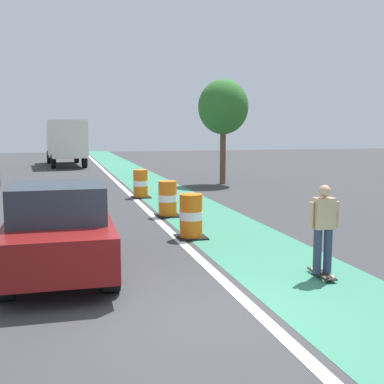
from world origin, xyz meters
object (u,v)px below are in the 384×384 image
(skateboarder_on_lane, at_px, (323,228))
(traffic_barrel_back, at_px, (141,184))
(traffic_barrel_mid, at_px, (168,199))
(parked_sedan_nearest, at_px, (59,230))
(street_tree_sidewalk, at_px, (223,108))
(traffic_barrel_front, at_px, (191,217))
(delivery_truck_down_block, at_px, (65,140))

(skateboarder_on_lane, relative_size, traffic_barrel_back, 1.55)
(skateboarder_on_lane, relative_size, traffic_barrel_mid, 1.55)
(parked_sedan_nearest, height_order, traffic_barrel_back, parked_sedan_nearest)
(street_tree_sidewalk, bearing_deg, traffic_barrel_front, -112.71)
(traffic_barrel_front, xyz_separation_m, traffic_barrel_back, (-0.06, 7.25, 0.00))
(traffic_barrel_mid, xyz_separation_m, delivery_truck_down_block, (-2.72, 21.71, 1.31))
(street_tree_sidewalk, bearing_deg, traffic_barrel_back, -141.88)
(street_tree_sidewalk, bearing_deg, skateboarder_on_lane, -101.98)
(skateboarder_on_lane, distance_m, parked_sedan_nearest, 4.80)
(traffic_barrel_front, distance_m, traffic_barrel_back, 7.25)
(traffic_barrel_back, bearing_deg, traffic_barrel_mid, -88.00)
(traffic_barrel_back, xyz_separation_m, street_tree_sidewalk, (4.61, 3.62, 3.14))
(traffic_barrel_back, height_order, street_tree_sidewalk, street_tree_sidewalk)
(traffic_barrel_front, height_order, traffic_barrel_back, same)
(traffic_barrel_mid, bearing_deg, traffic_barrel_front, -91.59)
(traffic_barrel_mid, relative_size, street_tree_sidewalk, 0.22)
(traffic_barrel_mid, relative_size, delivery_truck_down_block, 0.14)
(parked_sedan_nearest, distance_m, traffic_barrel_mid, 6.17)
(parked_sedan_nearest, xyz_separation_m, traffic_barrel_back, (3.05, 9.48, -0.30))
(parked_sedan_nearest, relative_size, traffic_barrel_front, 3.80)
(traffic_barrel_mid, xyz_separation_m, traffic_barrel_back, (-0.15, 4.21, 0.00))
(parked_sedan_nearest, xyz_separation_m, traffic_barrel_mid, (3.20, 5.27, -0.30))
(skateboarder_on_lane, xyz_separation_m, street_tree_sidewalk, (3.09, 14.56, 2.76))
(skateboarder_on_lane, xyz_separation_m, parked_sedan_nearest, (-4.57, 1.47, -0.08))
(parked_sedan_nearest, height_order, traffic_barrel_front, parked_sedan_nearest)
(traffic_barrel_front, height_order, delivery_truck_down_block, delivery_truck_down_block)
(traffic_barrel_front, height_order, street_tree_sidewalk, street_tree_sidewalk)
(traffic_barrel_mid, xyz_separation_m, street_tree_sidewalk, (4.46, 7.83, 3.14))
(traffic_barrel_front, bearing_deg, street_tree_sidewalk, 67.29)
(parked_sedan_nearest, bearing_deg, traffic_barrel_mid, 58.75)
(skateboarder_on_lane, relative_size, delivery_truck_down_block, 0.22)
(skateboarder_on_lane, height_order, traffic_barrel_mid, skateboarder_on_lane)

